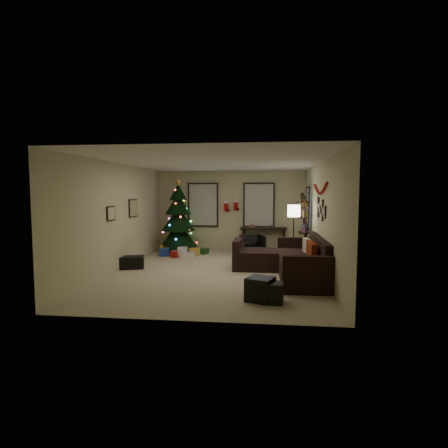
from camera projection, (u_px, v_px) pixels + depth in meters
The scene contains 29 objects.
floor at pixel (217, 272), 9.12m from camera, with size 7.00×7.00×0.00m, color #BCAF8E.
ceiling at pixel (217, 162), 8.89m from camera, with size 7.00×7.00×0.00m, color white.
wall_back at pixel (231, 211), 12.47m from camera, with size 5.00×5.00×0.00m, color beige.
wall_front at pixel (187, 234), 5.54m from camera, with size 5.00×5.00×0.00m, color beige.
wall_left at pixel (119, 217), 9.29m from camera, with size 7.00×7.00×0.00m, color beige.
wall_right at pixel (321, 219), 8.72m from camera, with size 7.00×7.00×0.00m, color beige.
window_back_left at pixel (203, 205), 12.53m from camera, with size 1.05×0.06×1.50m.
window_back_right at pixel (259, 205), 12.31m from camera, with size 1.05×0.06×1.50m.
window_right_wall at pixel (308, 208), 11.23m from camera, with size 0.06×0.90×1.30m.
christmas_tree at pixel (178, 222), 12.00m from camera, with size 1.32×1.32×2.46m.
presents at pixel (180, 251), 11.55m from camera, with size 1.50×1.01×0.30m.
sofa at pixel (291, 262), 8.80m from camera, with size 2.18×3.14×0.94m.
pillow_red_a at pixel (313, 254), 8.02m from camera, with size 0.12×0.46×0.46m, color maroon.
pillow_red_b at pixel (310, 250), 8.53m from camera, with size 0.12×0.44×0.44m, color maroon.
pillow_cream at pixel (307, 246), 9.15m from camera, with size 0.11×0.40×0.40m, color beige.
ottoman_near at pixel (260, 289), 6.69m from camera, with size 0.45×0.45×0.43m, color black.
ottoman_far at pixel (273, 293), 6.58m from camera, with size 0.39×0.39×0.37m, color black.
desk at pixel (263, 230), 12.12m from camera, with size 1.52×0.54×0.82m.
desk_chair at pixel (252, 245), 11.55m from camera, with size 0.63×0.59×0.65m, color black.
bookshelf at pixel (304, 228), 10.62m from camera, with size 0.30×0.57×1.96m.
potted_plant at pixel (305, 198), 10.58m from camera, with size 0.47×0.41×0.52m, color #4C4C4C.
floor_lamp at pixel (294, 215), 10.07m from camera, with size 0.34×0.34×1.63m.
art_map at pixel (133, 208), 10.19m from camera, with size 0.04×0.60×0.50m.
art_abstract at pixel (111, 213), 8.74m from camera, with size 0.04×0.45×0.35m.
gallery at pixel (321, 210), 8.63m from camera, with size 0.03×1.25×0.54m.
garland at pixel (320, 188), 8.62m from camera, with size 0.08×1.90×0.30m, color #A5140C, non-canonical shape.
stocking_left at pixel (226, 206), 12.38m from camera, with size 0.20×0.05×0.36m.
stocking_right at pixel (236, 205), 12.28m from camera, with size 0.20×0.05×0.36m.
storage_bin at pixel (131, 262), 9.56m from camera, with size 0.63×0.42×0.32m, color black.
Camera 1 is at (1.19, -8.91, 1.98)m, focal length 29.46 mm.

